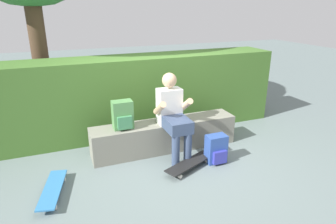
{
  "coord_description": "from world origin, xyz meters",
  "views": [
    {
      "loc": [
        -1.46,
        -3.46,
        2.09
      ],
      "look_at": [
        0.05,
        0.37,
        0.59
      ],
      "focal_mm": 31.6,
      "sensor_mm": 36.0,
      "label": 1
    }
  ],
  "objects": [
    {
      "name": "backpack_on_bench",
      "position": [
        -0.63,
        0.36,
        0.64
      ],
      "size": [
        0.28,
        0.23,
        0.4
      ],
      "color": "#51894C",
      "rests_on": "bench_main"
    },
    {
      "name": "backpack_on_ground",
      "position": [
        0.52,
        -0.27,
        0.19
      ],
      "size": [
        0.28,
        0.23,
        0.4
      ],
      "color": "#2D4C99",
      "rests_on": "ground"
    },
    {
      "name": "skateboard_near_person",
      "position": [
        0.11,
        -0.3,
        0.07
      ],
      "size": [
        0.81,
        0.51,
        0.09
      ],
      "color": "black",
      "rests_on": "ground"
    },
    {
      "name": "hedge_row",
      "position": [
        -0.27,
        1.23,
        0.65
      ],
      "size": [
        5.09,
        0.71,
        1.3
      ],
      "color": "#426C2A",
      "rests_on": "ground"
    },
    {
      "name": "skateboard_beside_bench",
      "position": [
        -1.64,
        -0.25,
        0.07
      ],
      "size": [
        0.37,
        0.82,
        0.09
      ],
      "color": "teal",
      "rests_on": "ground"
    },
    {
      "name": "bench_main",
      "position": [
        0.0,
        0.37,
        0.22
      ],
      "size": [
        2.21,
        0.4,
        0.45
      ],
      "color": "gray",
      "rests_on": "ground"
    },
    {
      "name": "ground_plane",
      "position": [
        0.0,
        0.0,
        0.0
      ],
      "size": [
        24.0,
        24.0,
        0.0
      ],
      "primitive_type": "plane",
      "color": "slate"
    },
    {
      "name": "person_skater",
      "position": [
        0.05,
        0.16,
        0.65
      ],
      "size": [
        0.49,
        0.62,
        1.2
      ],
      "color": "white",
      "rests_on": "ground"
    }
  ]
}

